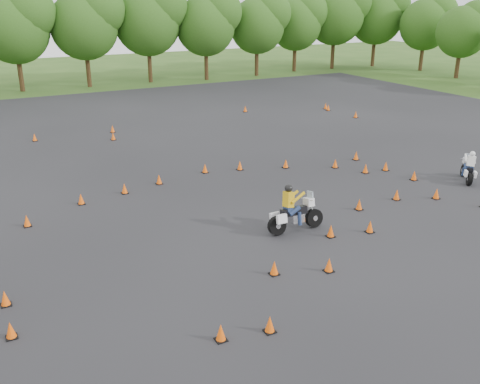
% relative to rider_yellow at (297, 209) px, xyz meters
% --- Properties ---
extents(ground, '(140.00, 140.00, 0.00)m').
position_rel_rider_yellow_xyz_m(ground, '(-1.39, -2.04, -0.92)').
color(ground, '#2D5119').
rests_on(ground, ground).
extents(asphalt_pad, '(62.00, 62.00, 0.00)m').
position_rel_rider_yellow_xyz_m(asphalt_pad, '(-1.39, 3.96, -0.91)').
color(asphalt_pad, black).
rests_on(asphalt_pad, ground).
extents(treeline, '(87.14, 32.35, 10.88)m').
position_rel_rider_yellow_xyz_m(treeline, '(1.51, 33.14, 3.76)').
color(treeline, '#284E16').
rests_on(treeline, ground).
extents(traffic_cones, '(35.81, 33.16, 0.45)m').
position_rel_rider_yellow_xyz_m(traffic_cones, '(-1.40, 3.56, -0.69)').
color(traffic_cones, '#F2570A').
rests_on(traffic_cones, asphalt_pad).
extents(rider_yellow, '(2.38, 0.77, 1.83)m').
position_rel_rider_yellow_xyz_m(rider_yellow, '(0.00, 0.00, 0.00)').
color(rider_yellow, '#C69911').
rests_on(rider_yellow, ground).
extents(rider_white, '(1.71, 1.91, 1.52)m').
position_rel_rider_yellow_xyz_m(rider_white, '(10.55, 1.09, -0.15)').
color(rider_white, silver).
rests_on(rider_white, ground).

